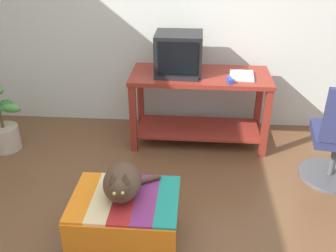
% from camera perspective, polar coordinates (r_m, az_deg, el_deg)
% --- Properties ---
extents(back_wall, '(8.00, 0.10, 2.60)m').
position_cam_1_polar(back_wall, '(3.84, 1.22, 18.60)').
color(back_wall, silver).
rests_on(back_wall, ground_plane).
extents(desk, '(1.31, 0.58, 0.71)m').
position_cam_1_polar(desk, '(3.63, 4.79, 4.47)').
color(desk, maroon).
rests_on(desk, ground_plane).
extents(tv_monitor, '(0.43, 0.38, 0.37)m').
position_cam_1_polar(tv_monitor, '(3.52, 1.63, 10.94)').
color(tv_monitor, black).
rests_on(tv_monitor, desk).
extents(keyboard, '(0.41, 0.17, 0.02)m').
position_cam_1_polar(keyboard, '(3.43, 1.32, 7.47)').
color(keyboard, black).
rests_on(keyboard, desk).
extents(book, '(0.23, 0.27, 0.02)m').
position_cam_1_polar(book, '(3.53, 11.12, 7.54)').
color(book, white).
rests_on(book, desk).
extents(ottoman_with_blanket, '(0.70, 0.53, 0.38)m').
position_cam_1_polar(ottoman_with_blanket, '(2.61, -6.38, -14.02)').
color(ottoman_with_blanket, '#7A664C').
rests_on(ottoman_with_blanket, ground_plane).
extents(cat, '(0.37, 0.41, 0.26)m').
position_cam_1_polar(cat, '(2.44, -6.93, -8.49)').
color(cat, '#473323').
rests_on(cat, ottoman_with_blanket).
extents(potted_plant, '(0.43, 0.38, 0.63)m').
position_cam_1_polar(potted_plant, '(3.91, -24.09, 0.37)').
color(potted_plant, '#B7A893').
rests_on(potted_plant, ground_plane).
extents(stapler, '(0.05, 0.11, 0.04)m').
position_cam_1_polar(stapler, '(3.37, 9.36, 6.86)').
color(stapler, '#2342B7').
rests_on(stapler, desk).
extents(pen, '(0.12, 0.09, 0.01)m').
position_cam_1_polar(pen, '(3.60, 10.01, 7.94)').
color(pen, '#B7B7BC').
rests_on(pen, desk).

